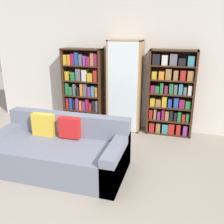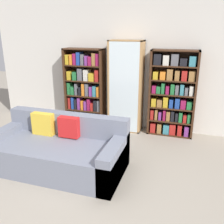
% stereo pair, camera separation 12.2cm
% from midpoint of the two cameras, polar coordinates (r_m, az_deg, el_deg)
% --- Properties ---
extents(ground_plane, '(16.00, 16.00, 0.00)m').
position_cam_midpoint_polar(ground_plane, '(3.43, -8.61, -18.78)').
color(ground_plane, gray).
extents(wall_back, '(6.07, 0.06, 2.70)m').
position_cam_midpoint_polar(wall_back, '(5.33, 3.64, 10.76)').
color(wall_back, beige).
rests_on(wall_back, ground).
extents(couch, '(2.04, 0.99, 0.79)m').
position_cam_midpoint_polar(couch, '(3.96, -11.30, -8.68)').
color(couch, slate).
rests_on(couch, ground).
extents(bookshelf_left, '(0.87, 0.32, 1.68)m').
position_cam_midpoint_polar(bookshelf_left, '(5.49, -5.48, 5.31)').
color(bookshelf_left, '#3D2314').
rests_on(bookshelf_left, ground).
extents(display_cabinet, '(0.68, 0.36, 1.86)m').
position_cam_midpoint_polar(display_cabinet, '(5.17, 3.89, 5.85)').
color(display_cabinet, '#AD7F4C').
rests_on(display_cabinet, ground).
extents(bookshelf_right, '(0.90, 0.32, 1.70)m').
position_cam_midpoint_polar(bookshelf_right, '(5.07, 14.28, 3.76)').
color(bookshelf_right, '#3D2314').
rests_on(bookshelf_right, ground).
extents(wine_bottle, '(0.08, 0.08, 0.39)m').
position_cam_midpoint_polar(wine_bottle, '(4.32, 4.15, -7.74)').
color(wine_bottle, black).
rests_on(wine_bottle, ground).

